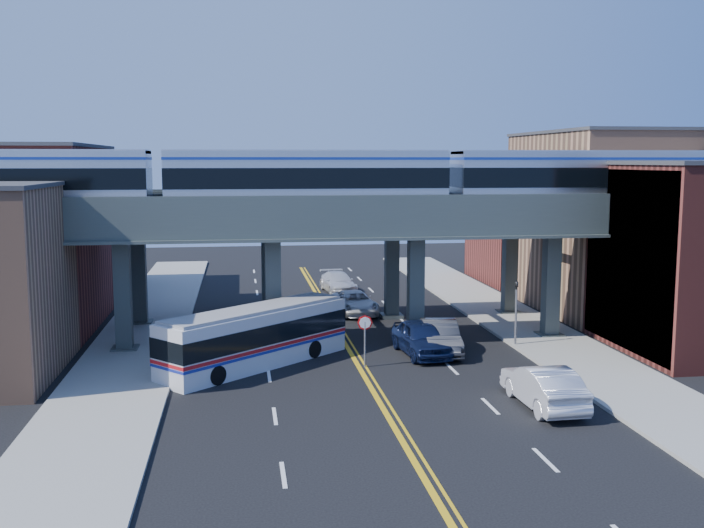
{
  "coord_description": "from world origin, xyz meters",
  "views": [
    {
      "loc": [
        -5.78,
        -34.58,
        10.22
      ],
      "look_at": [
        0.32,
        7.65,
        4.58
      ],
      "focal_mm": 40.0,
      "sensor_mm": 36.0,
      "label": 1
    }
  ],
  "objects_px": {
    "stop_sign": "(365,332)",
    "transit_bus": "(256,338)",
    "transit_train": "(307,178)",
    "traffic_signal": "(516,306)",
    "car_parked_curb": "(543,386)",
    "car_lane_b": "(440,337)",
    "car_lane_c": "(355,303)",
    "car_lane_a": "(421,338)",
    "car_lane_d": "(338,282)"
  },
  "relations": [
    {
      "from": "stop_sign",
      "to": "transit_bus",
      "type": "height_order",
      "value": "transit_bus"
    },
    {
      "from": "transit_train",
      "to": "traffic_signal",
      "type": "relative_size",
      "value": 11.44
    },
    {
      "from": "transit_train",
      "to": "car_parked_curb",
      "type": "relative_size",
      "value": 8.74
    },
    {
      "from": "stop_sign",
      "to": "car_lane_b",
      "type": "relative_size",
      "value": 0.5
    },
    {
      "from": "transit_train",
      "to": "traffic_signal",
      "type": "bearing_deg",
      "value": -10.05
    },
    {
      "from": "transit_bus",
      "to": "car_lane_c",
      "type": "xyz_separation_m",
      "value": [
        6.86,
        12.63,
        -0.7
      ]
    },
    {
      "from": "traffic_signal",
      "to": "car_lane_b",
      "type": "xyz_separation_m",
      "value": [
        -4.46,
        -0.7,
        -1.44
      ]
    },
    {
      "from": "transit_bus",
      "to": "car_lane_b",
      "type": "xyz_separation_m",
      "value": [
        9.8,
        1.31,
        -0.58
      ]
    },
    {
      "from": "transit_bus",
      "to": "car_parked_curb",
      "type": "xyz_separation_m",
      "value": [
        11.72,
        -8.34,
        -0.56
      ]
    },
    {
      "from": "car_lane_a",
      "to": "car_lane_c",
      "type": "xyz_separation_m",
      "value": [
        -1.84,
        11.61,
        -0.16
      ]
    },
    {
      "from": "transit_train",
      "to": "stop_sign",
      "type": "xyz_separation_m",
      "value": [
        2.38,
        -5.0,
        -7.49
      ]
    },
    {
      "from": "car_lane_a",
      "to": "car_lane_b",
      "type": "relative_size",
      "value": 1.01
    },
    {
      "from": "stop_sign",
      "to": "transit_bus",
      "type": "relative_size",
      "value": 0.27
    },
    {
      "from": "car_lane_b",
      "to": "car_parked_curb",
      "type": "distance_m",
      "value": 9.84
    },
    {
      "from": "car_lane_a",
      "to": "car_parked_curb",
      "type": "distance_m",
      "value": 9.84
    },
    {
      "from": "car_lane_b",
      "to": "stop_sign",
      "type": "bearing_deg",
      "value": -146.08
    },
    {
      "from": "transit_train",
      "to": "stop_sign",
      "type": "bearing_deg",
      "value": -64.51
    },
    {
      "from": "traffic_signal",
      "to": "car_lane_c",
      "type": "height_order",
      "value": "traffic_signal"
    },
    {
      "from": "traffic_signal",
      "to": "transit_bus",
      "type": "bearing_deg",
      "value": -171.99
    },
    {
      "from": "stop_sign",
      "to": "car_lane_d",
      "type": "bearing_deg",
      "value": 86.18
    },
    {
      "from": "traffic_signal",
      "to": "car_lane_c",
      "type": "xyz_separation_m",
      "value": [
        -7.4,
        10.62,
        -1.55
      ]
    },
    {
      "from": "car_lane_b",
      "to": "car_lane_c",
      "type": "bearing_deg",
      "value": 111.07
    },
    {
      "from": "car_lane_a",
      "to": "car_lane_d",
      "type": "distance_m",
      "value": 20.53
    },
    {
      "from": "car_lane_c",
      "to": "traffic_signal",
      "type": "bearing_deg",
      "value": -59.59
    },
    {
      "from": "transit_train",
      "to": "car_lane_d",
      "type": "height_order",
      "value": "transit_train"
    },
    {
      "from": "transit_bus",
      "to": "car_parked_curb",
      "type": "relative_size",
      "value": 1.82
    },
    {
      "from": "car_lane_c",
      "to": "car_parked_curb",
      "type": "relative_size",
      "value": 1.0
    },
    {
      "from": "traffic_signal",
      "to": "stop_sign",
      "type": "bearing_deg",
      "value": -161.37
    },
    {
      "from": "car_lane_d",
      "to": "car_lane_c",
      "type": "bearing_deg",
      "value": -96.27
    },
    {
      "from": "transit_train",
      "to": "transit_bus",
      "type": "bearing_deg",
      "value": -126.61
    },
    {
      "from": "car_parked_curb",
      "to": "traffic_signal",
      "type": "bearing_deg",
      "value": -105.18
    },
    {
      "from": "car_lane_d",
      "to": "transit_bus",
      "type": "bearing_deg",
      "value": -113.99
    },
    {
      "from": "stop_sign",
      "to": "car_lane_b",
      "type": "height_order",
      "value": "stop_sign"
    },
    {
      "from": "car_lane_a",
      "to": "car_lane_d",
      "type": "height_order",
      "value": "car_lane_a"
    },
    {
      "from": "transit_train",
      "to": "car_lane_b",
      "type": "height_order",
      "value": "transit_train"
    },
    {
      "from": "transit_train",
      "to": "car_parked_curb",
      "type": "height_order",
      "value": "transit_train"
    },
    {
      "from": "car_lane_b",
      "to": "car_lane_d",
      "type": "xyz_separation_m",
      "value": [
        -2.94,
        20.16,
        -0.09
      ]
    },
    {
      "from": "car_lane_d",
      "to": "car_parked_curb",
      "type": "height_order",
      "value": "car_parked_curb"
    },
    {
      "from": "car_lane_c",
      "to": "stop_sign",
      "type": "bearing_deg",
      "value": -100.74
    },
    {
      "from": "car_parked_curb",
      "to": "transit_bus",
      "type": "bearing_deg",
      "value": -36.82
    },
    {
      "from": "stop_sign",
      "to": "traffic_signal",
      "type": "bearing_deg",
      "value": 18.63
    },
    {
      "from": "car_lane_a",
      "to": "car_parked_curb",
      "type": "bearing_deg",
      "value": -77.43
    },
    {
      "from": "car_lane_c",
      "to": "transit_train",
      "type": "bearing_deg",
      "value": -118.7
    },
    {
      "from": "car_lane_a",
      "to": "car_lane_c",
      "type": "height_order",
      "value": "car_lane_a"
    },
    {
      "from": "stop_sign",
      "to": "transit_bus",
      "type": "xyz_separation_m",
      "value": [
        -5.36,
        0.99,
        -0.31
      ]
    },
    {
      "from": "car_lane_c",
      "to": "car_lane_d",
      "type": "relative_size",
      "value": 1.01
    },
    {
      "from": "car_lane_a",
      "to": "car_lane_b",
      "type": "height_order",
      "value": "car_lane_a"
    },
    {
      "from": "traffic_signal",
      "to": "car_parked_curb",
      "type": "height_order",
      "value": "traffic_signal"
    },
    {
      "from": "transit_bus",
      "to": "car_lane_c",
      "type": "relative_size",
      "value": 1.82
    },
    {
      "from": "car_lane_b",
      "to": "transit_bus",
      "type": "bearing_deg",
      "value": -165.88
    }
  ]
}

